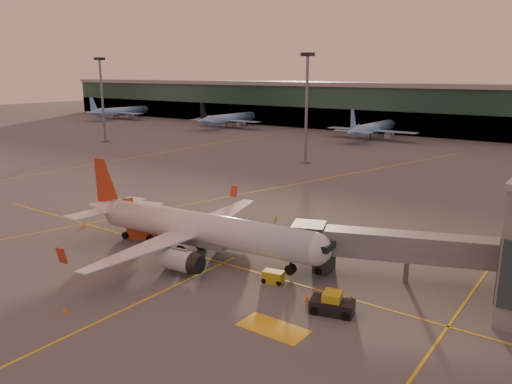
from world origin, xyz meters
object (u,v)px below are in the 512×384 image
Objects in this scene: main_airplane at (196,228)px; gpu_cart at (273,277)px; catering_truck at (140,218)px; pushback_tug at (332,305)px.

main_airplane is 14.71× the size of gpu_cart.
main_airplane is 5.39× the size of catering_truck.
pushback_tug reaches higher than gpu_cart.
main_airplane is 8.09× the size of pushback_tug.
catering_truck reaches higher than pushback_tug.
catering_truck is 22.48m from gpu_cart.
catering_truck is (-10.55, 0.76, -0.77)m from main_airplane.
gpu_cart is at bearing 148.21° from pushback_tug.
catering_truck is at bearing 163.29° from gpu_cart.
gpu_cart is (11.76, -1.12, -2.78)m from main_airplane.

